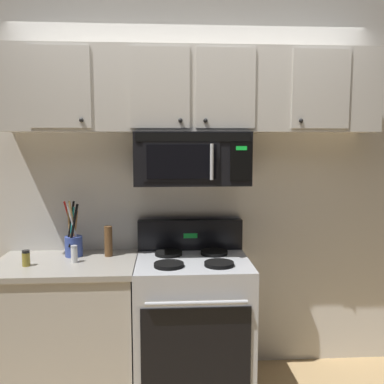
{
  "coord_description": "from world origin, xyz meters",
  "views": [
    {
      "loc": [
        -0.18,
        -2.35,
        1.69
      ],
      "look_at": [
        0.0,
        0.49,
        1.35
      ],
      "focal_mm": 39.97,
      "sensor_mm": 36.0,
      "label": 1
    }
  ],
  "objects": [
    {
      "name": "spice_jar",
      "position": [
        -1.07,
        0.35,
        0.95
      ],
      "size": [
        0.05,
        0.05,
        0.1
      ],
      "color": "olive",
      "rests_on": "counter_segment"
    },
    {
      "name": "salt_shaker",
      "position": [
        -0.78,
        0.41,
        0.96
      ],
      "size": [
        0.04,
        0.04,
        0.11
      ],
      "color": "white",
      "rests_on": "counter_segment"
    },
    {
      "name": "counter_segment",
      "position": [
        -0.84,
        0.43,
        0.45
      ],
      "size": [
        0.93,
        0.65,
        0.9
      ],
      "color": "#BCB7AD",
      "rests_on": "ground_plane"
    },
    {
      "name": "upper_cabinets",
      "position": [
        -0.0,
        0.57,
        2.02
      ],
      "size": [
        2.5,
        0.36,
        0.55
      ],
      "color": "#BCB7AD"
    },
    {
      "name": "over_range_microwave",
      "position": [
        -0.0,
        0.54,
        1.58
      ],
      "size": [
        0.76,
        0.43,
        0.35
      ],
      "color": "black"
    },
    {
      "name": "stove_range",
      "position": [
        0.0,
        0.42,
        0.47
      ],
      "size": [
        0.76,
        0.69,
        1.12
      ],
      "color": "#B7BABF",
      "rests_on": "ground_plane"
    },
    {
      "name": "back_wall",
      "position": [
        0.0,
        0.79,
        1.35
      ],
      "size": [
        5.2,
        0.1,
        2.7
      ],
      "primitive_type": "cube",
      "color": "silver",
      "rests_on": "ground_plane"
    },
    {
      "name": "pepper_mill",
      "position": [
        -0.57,
        0.56,
        1.0
      ],
      "size": [
        0.05,
        0.05,
        0.21
      ],
      "primitive_type": "cylinder",
      "color": "brown",
      "rests_on": "counter_segment"
    },
    {
      "name": "utensil_crock_blue",
      "position": [
        -0.81,
        0.57,
        1.0
      ],
      "size": [
        0.13,
        0.12,
        0.39
      ],
      "color": "#384C9E",
      "rests_on": "counter_segment"
    }
  ]
}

